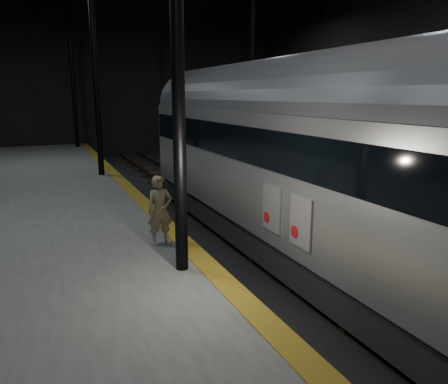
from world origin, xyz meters
TOP-DOWN VIEW (x-y plane):
  - ground at (0.00, 0.00)m, footprint 44.00×44.00m
  - platform_left at (-7.50, 0.00)m, footprint 9.00×43.80m
  - platform_right at (7.50, 0.00)m, footprint 9.00×43.80m
  - tactile_strip at (-3.25, 0.00)m, footprint 0.50×43.80m
  - track at (0.00, 0.00)m, footprint 2.40×43.00m
  - train at (-0.00, -3.88)m, footprint 3.06×20.41m
  - woman at (-3.80, -2.31)m, footprint 0.62×0.41m

SIDE VIEW (x-z plane):
  - ground at x=0.00m, z-range 0.00..0.00m
  - track at x=0.00m, z-range -0.05..0.19m
  - platform_left at x=-7.50m, z-range 0.00..1.00m
  - platform_right at x=7.50m, z-range 0.00..1.00m
  - tactile_strip at x=-3.25m, z-range 1.00..1.01m
  - woman at x=-3.80m, z-range 1.00..2.69m
  - train at x=0.00m, z-range 0.32..5.77m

